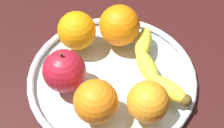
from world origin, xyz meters
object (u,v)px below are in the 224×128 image
object	(u,v)px
orange_front_right	(148,102)
orange_back_right	(77,31)
apple	(64,71)
banana	(154,67)
orange_back_left	(119,25)
orange_front_left	(96,102)
fruit_bowl	(112,77)

from	to	relation	value
orange_front_right	orange_back_right	xyz separation A→B (cm)	(-18.24, -8.05, 0.23)
apple	banana	bearing A→B (deg)	85.50
apple	orange_back_left	size ratio (longest dim) A/B	1.05
orange_front_left	banana	bearing A→B (deg)	116.43
orange_back_left	banana	bearing A→B (deg)	22.33
fruit_bowl	banana	distance (cm)	7.91
fruit_bowl	banana	world-z (taller)	banana
banana	orange_front_right	size ratio (longest dim) A/B	2.87
orange_back_left	orange_back_right	distance (cm)	8.14
apple	orange_front_right	bearing A→B (deg)	52.43
orange_back_left	orange_front_left	bearing A→B (deg)	-27.78
apple	fruit_bowl	bearing A→B (deg)	90.66
fruit_bowl	orange_back_right	world-z (taller)	orange_back_right
apple	orange_back_right	bearing A→B (deg)	157.09
orange_back_right	orange_front_left	world-z (taller)	same
apple	orange_back_left	distance (cm)	14.45
banana	orange_front_right	distance (cm)	9.02
orange_back_left	orange_front_left	world-z (taller)	orange_back_left
apple	orange_front_left	bearing A→B (deg)	28.16
orange_front_right	orange_back_left	bearing A→B (deg)	179.90
apple	orange_front_left	distance (cm)	8.14
fruit_bowl	orange_back_left	distance (cm)	10.04
fruit_bowl	orange_front_right	world-z (taller)	orange_front_right
banana	orange_front_right	bearing A→B (deg)	-30.29
fruit_bowl	apple	bearing A→B (deg)	-89.34
fruit_bowl	orange_front_left	world-z (taller)	orange_front_left
apple	orange_front_right	world-z (taller)	apple
fruit_bowl	orange_back_right	size ratio (longest dim) A/B	4.24
orange_front_right	orange_back_right	distance (cm)	19.94
banana	orange_back_right	xyz separation A→B (cm)	(-10.33, -11.95, 2.15)
orange_back_right	orange_front_right	bearing A→B (deg)	23.82
orange_front_right	orange_front_left	distance (cm)	8.29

